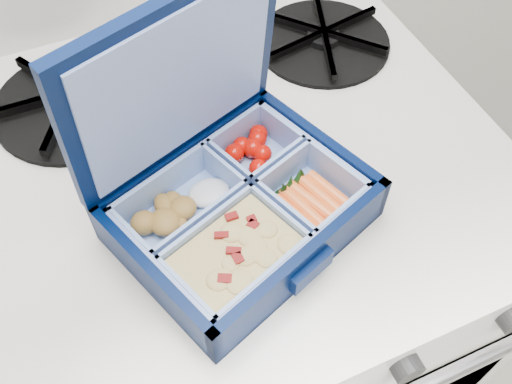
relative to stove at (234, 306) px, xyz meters
name	(u,v)px	position (x,y,z in m)	size (l,w,h in m)	color
stove	(234,306)	(0.00, 0.00, 0.00)	(0.55, 0.55, 0.83)	silver
bento_box	(241,211)	(-0.02, -0.11, 0.44)	(0.21, 0.16, 0.05)	#000D33
burner_grate	(324,36)	(0.17, 0.09, 0.43)	(0.16, 0.16, 0.02)	black
burner_grate_rear	(73,99)	(-0.13, 0.11, 0.43)	(0.18, 0.18, 0.02)	black
fork	(203,120)	(-0.01, 0.03, 0.42)	(0.02, 0.17, 0.01)	silver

